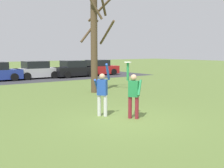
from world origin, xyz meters
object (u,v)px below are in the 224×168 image
parked_car_silver (37,71)px  parked_car_black (74,69)px  frisbee_disc (128,62)px  parked_car_red (99,68)px  bare_tree_tall (95,40)px  person_catcher (134,92)px  person_defender (102,91)px

parked_car_silver → parked_car_black: bearing=-10.5°
frisbee_disc → parked_car_silver: bearing=80.4°
parked_car_black → parked_car_red: bearing=5.5°
frisbee_disc → parked_car_black: (6.39, 16.24, -1.37)m
frisbee_disc → bare_tree_tall: bare_tree_tall is taller
person_catcher → parked_car_black: person_catcher is taller
frisbee_disc → parked_car_red: bearing=60.4°
person_defender → parked_car_black: size_ratio=0.49×
person_catcher → parked_car_silver: bearing=-44.5°
person_catcher → parked_car_black: size_ratio=0.50×
parked_car_black → parked_car_red: same height
person_catcher → frisbee_disc: (-0.13, 0.18, 1.11)m
parked_car_red → frisbee_disc: bearing=-120.9°
person_catcher → person_defender: bearing=0.0°
person_catcher → bare_tree_tall: bearing=-55.8°
person_catcher → frisbee_disc: 1.13m
person_catcher → person_defender: size_ratio=1.02×
frisbee_disc → parked_car_black: 17.50m
person_defender → bare_tree_tall: size_ratio=0.32×
person_catcher → person_defender: 1.24m
person_defender → parked_car_silver: (3.42, 15.99, -0.25)m
person_defender → parked_car_black: 16.92m
bare_tree_tall → parked_car_silver: bearing=88.4°
person_defender → parked_car_black: (6.98, 15.41, -0.25)m
person_catcher → parked_car_red: size_ratio=0.50×
person_defender → person_catcher: bearing=0.0°
parked_car_red → bare_tree_tall: bearing=-125.1°
frisbee_disc → parked_car_black: frisbee_disc is taller
person_defender → frisbee_disc: (0.59, -0.82, 1.11)m
parked_car_silver → parked_car_red: (6.58, -0.22, 0.00)m
person_catcher → bare_tree_tall: 7.27m
person_catcher → parked_car_silver: size_ratio=0.50×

